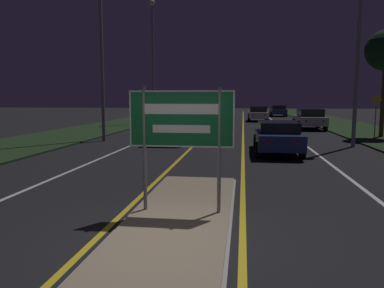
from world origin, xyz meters
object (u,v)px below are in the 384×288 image
(car_receding_0, at_px, (277,136))
(streetlight_right_near, at_px, (360,8))
(warning_sign, at_px, (376,112))
(streetlight_left_near, at_px, (100,14))
(car_receding_3, at_px, (278,110))
(highway_sign, at_px, (181,124))
(car_receding_2, at_px, (258,113))
(streetlight_left_far, at_px, (153,49))
(car_approaching_0, at_px, (173,127))
(car_receding_1, at_px, (309,118))

(car_receding_0, bearing_deg, streetlight_right_near, 33.59)
(car_receding_0, xyz_separation_m, warning_sign, (5.82, 5.97, 0.83))
(streetlight_left_near, height_order, car_receding_3, streetlight_left_near)
(highway_sign, bearing_deg, car_receding_2, 85.11)
(streetlight_right_near, distance_m, car_receding_2, 20.47)
(streetlight_left_far, height_order, streetlight_right_near, streetlight_left_far)
(streetlight_left_far, xyz_separation_m, car_receding_0, (9.29, -16.49, -5.80))
(streetlight_right_near, xyz_separation_m, car_approaching_0, (-8.79, 0.78, -5.53))
(streetlight_right_near, relative_size, car_receding_2, 2.24)
(car_receding_3, relative_size, warning_sign, 1.83)
(highway_sign, height_order, car_receding_3, highway_sign)
(streetlight_left_far, relative_size, car_receding_3, 2.40)
(streetlight_left_far, relative_size, warning_sign, 4.39)
(car_receding_0, distance_m, car_approaching_0, 6.02)
(car_receding_1, xyz_separation_m, car_approaching_0, (-8.48, -9.32, -0.02))
(highway_sign, relative_size, streetlight_right_near, 0.26)
(streetlight_left_near, relative_size, car_receding_3, 2.53)
(streetlight_left_near, xyz_separation_m, car_receding_2, (8.85, 18.61, -5.83))
(streetlight_left_far, bearing_deg, car_receding_1, -17.10)
(car_receding_1, bearing_deg, car_approaching_0, -132.30)
(highway_sign, relative_size, car_receding_2, 0.58)
(highway_sign, relative_size, car_receding_1, 0.54)
(car_receding_2, height_order, car_approaching_0, car_receding_2)
(streetlight_right_near, relative_size, car_receding_0, 2.05)
(streetlight_left_far, bearing_deg, highway_sign, -75.22)
(streetlight_left_near, height_order, car_receding_0, streetlight_left_near)
(car_receding_0, bearing_deg, car_receding_1, 74.78)
(car_approaching_0, relative_size, warning_sign, 1.70)
(car_receding_0, relative_size, car_receding_1, 1.02)
(streetlight_left_near, bearing_deg, highway_sign, -62.85)
(car_approaching_0, bearing_deg, car_receding_2, 74.68)
(streetlight_right_near, bearing_deg, car_receding_1, 91.76)
(car_receding_1, bearing_deg, car_receding_3, 91.34)
(streetlight_left_far, bearing_deg, warning_sign, -34.83)
(streetlight_left_near, xyz_separation_m, warning_sign, (14.64, 2.73, -5.07))
(streetlight_left_near, height_order, car_receding_1, streetlight_left_near)
(car_receding_1, bearing_deg, warning_sign, -70.03)
(highway_sign, xyz_separation_m, warning_sign, (8.42, 14.86, -0.26))
(streetlight_right_near, bearing_deg, car_receding_3, 91.48)
(car_receding_0, bearing_deg, car_approaching_0, 147.22)
(streetlight_right_near, height_order, car_receding_3, streetlight_right_near)
(car_receding_2, relative_size, car_receding_3, 0.95)
(car_receding_2, bearing_deg, car_receding_3, 74.65)
(highway_sign, xyz_separation_m, streetlight_left_far, (-6.70, 25.39, 4.72))
(streetlight_left_near, relative_size, car_receding_1, 2.49)
(car_receding_3, relative_size, car_approaching_0, 1.07)
(streetlight_right_near, xyz_separation_m, car_receding_1, (-0.31, 10.10, -5.52))
(streetlight_left_far, distance_m, car_receding_1, 14.48)
(streetlight_left_near, xyz_separation_m, car_receding_1, (12.24, 9.34, -5.81))
(car_receding_3, xyz_separation_m, warning_sign, (2.87, -26.52, 0.80))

